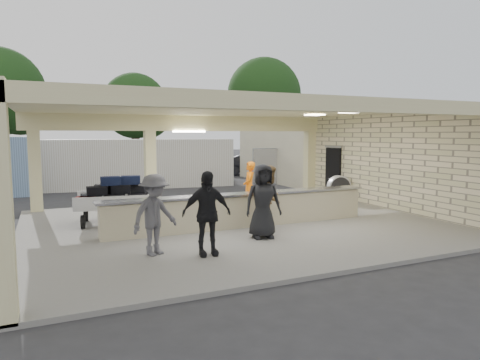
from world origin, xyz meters
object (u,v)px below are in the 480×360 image
car_white_a (291,166)px  passenger_a (270,198)px  car_dark (254,165)px  car_white_b (309,165)px  luggage_cart (116,198)px  passenger_d (263,201)px  baggage_handler (249,187)px  drum_fan (339,187)px  passenger_c (155,215)px  baggage_counter (243,210)px  passenger_b (207,213)px  container_white (121,164)px

car_white_a → passenger_a: bearing=163.2°
car_dark → passenger_a: bearing=177.7°
car_white_b → luggage_cart: bearing=144.9°
luggage_cart → car_white_b: luggage_cart is taller
luggage_cart → passenger_d: (3.19, -3.45, 0.20)m
passenger_d → car_white_a: bearing=66.6°
car_white_a → car_dark: car_white_a is taller
baggage_handler → drum_fan: bearing=124.0°
car_white_a → passenger_c: bearing=156.3°
baggage_counter → passenger_a: bearing=-63.4°
baggage_handler → passenger_d: 3.74m
car_white_b → passenger_a: bearing=158.8°
drum_fan → car_dark: (2.28, 12.36, 0.05)m
passenger_b → car_white_a: bearing=57.2°
drum_fan → container_white: (-7.12, 8.92, 0.60)m
drum_fan → car_dark: bearing=92.8°
drum_fan → baggage_handler: 4.36m
passenger_a → passenger_d: bearing=-169.8°
passenger_a → car_white_a: bearing=18.3°
luggage_cart → car_white_b: bearing=48.0°
drum_fan → passenger_d: size_ratio=0.53×
car_white_a → car_white_b: 2.84m
passenger_b → passenger_a: bearing=36.1°
luggage_cart → baggage_handler: bearing=9.6°
baggage_counter → car_dark: car_dark is taller
baggage_counter → passenger_d: bearing=-93.8°
passenger_a → car_white_b: (11.37, 15.14, -0.38)m
baggage_handler → car_dark: bearing=178.6°
drum_fan → passenger_c: size_ratio=0.57×
luggage_cart → container_white: (1.67, 9.63, 0.39)m
car_white_a → baggage_handler: bearing=159.2°
baggage_counter → car_white_a: 15.88m
passenger_d → car_white_b: bearing=63.0°
baggage_counter → car_white_a: car_white_a is taller
baggage_counter → car_white_b: 18.52m
passenger_a → passenger_b: (-2.40, -1.50, 0.02)m
baggage_counter → luggage_cart: luggage_cart is taller
container_white → passenger_d: bearing=-77.6°
car_dark → passenger_d: bearing=177.0°
car_white_a → container_white: size_ratio=0.43×
drum_fan → passenger_a: passenger_a is taller
luggage_cart → container_white: 9.78m
passenger_c → car_white_a: (12.37, 14.69, -0.30)m
passenger_c → car_dark: size_ratio=0.43×
baggage_handler → passenger_d: bearing=5.1°
baggage_counter → car_dark: (7.78, 15.06, 0.11)m
passenger_d → passenger_b: bearing=-144.1°
luggage_cart → car_white_a: (12.65, 10.83, -0.16)m
car_dark → container_white: (-9.40, -3.43, 0.55)m
passenger_b → car_white_a: 18.95m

